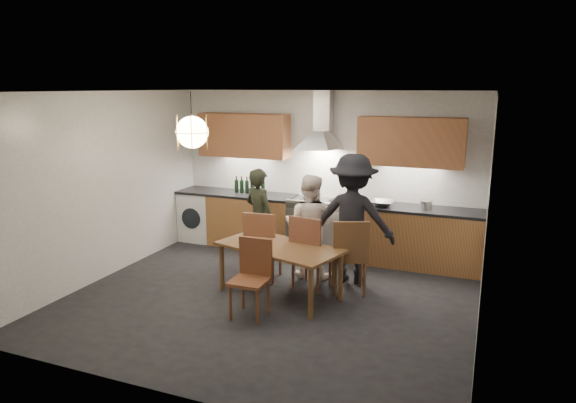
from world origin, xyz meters
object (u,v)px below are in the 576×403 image
at_px(person_right, 353,219).
at_px(stock_pot, 426,205).
at_px(person_mid, 309,226).
at_px(dining_table, 279,252).
at_px(person_left, 259,217).
at_px(chair_front, 252,272).
at_px(chair_back_left, 262,241).
at_px(wine_bottles, 250,185).
at_px(mixing_bowl, 382,203).

distance_m(person_right, stock_pot, 1.26).
bearing_deg(person_mid, stock_pot, -151.02).
height_order(dining_table, person_left, person_left).
bearing_deg(person_mid, person_right, 179.86).
bearing_deg(stock_pot, person_mid, -147.34).
distance_m(chair_front, person_right, 1.74).
height_order(dining_table, chair_back_left, chair_back_left).
bearing_deg(chair_back_left, person_left, -68.57).
relative_size(chair_back_left, stock_pot, 5.75).
relative_size(chair_front, wine_bottles, 1.65).
bearing_deg(stock_pot, wine_bottles, 178.83).
bearing_deg(person_mid, dining_table, 78.57).
relative_size(person_mid, mixing_bowl, 4.25).
height_order(person_right, wine_bottles, person_right).
distance_m(dining_table, chair_back_left, 0.57).
relative_size(person_left, person_right, 0.83).
relative_size(dining_table, stock_pot, 10.10).
height_order(person_left, person_mid, person_left).
height_order(person_right, mixing_bowl, person_right).
distance_m(chair_front, wine_bottles, 2.80).
xyz_separation_m(person_left, mixing_bowl, (1.69, 0.73, 0.20)).
bearing_deg(chair_back_left, stock_pot, -151.70).
relative_size(person_right, wine_bottles, 3.20).
xyz_separation_m(person_right, stock_pot, (0.86, 0.91, 0.07)).
height_order(dining_table, person_mid, person_mid).
xyz_separation_m(dining_table, chair_front, (-0.08, -0.64, -0.07)).
bearing_deg(chair_back_left, person_mid, -147.35).
bearing_deg(wine_bottles, person_mid, -35.51).
bearing_deg(person_left, dining_table, 151.19).
distance_m(person_left, mixing_bowl, 1.85).
bearing_deg(chair_front, wine_bottles, 115.04).
bearing_deg(person_left, stock_pot, -137.02).
relative_size(person_left, wine_bottles, 2.66).
xyz_separation_m(chair_front, wine_bottles, (-1.22, 2.47, 0.51)).
height_order(dining_table, mixing_bowl, mixing_bowl).
bearing_deg(chair_front, person_left, 110.65).
distance_m(chair_back_left, person_mid, 0.71).
height_order(chair_back_left, wine_bottles, wine_bottles).
bearing_deg(person_right, chair_front, 57.03).
relative_size(dining_table, wine_bottles, 3.13).
relative_size(dining_table, person_left, 1.18).
bearing_deg(wine_bottles, mixing_bowl, -2.85).
relative_size(chair_back_left, mixing_bowl, 2.86).
relative_size(chair_front, mixing_bowl, 2.65).
relative_size(person_mid, wine_bottles, 2.64).
bearing_deg(person_mid, chair_back_left, 35.03).
relative_size(chair_back_left, wine_bottles, 1.78).
distance_m(chair_back_left, stock_pot, 2.47).
bearing_deg(dining_table, chair_back_left, 153.59).
bearing_deg(wine_bottles, person_right, -25.52).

